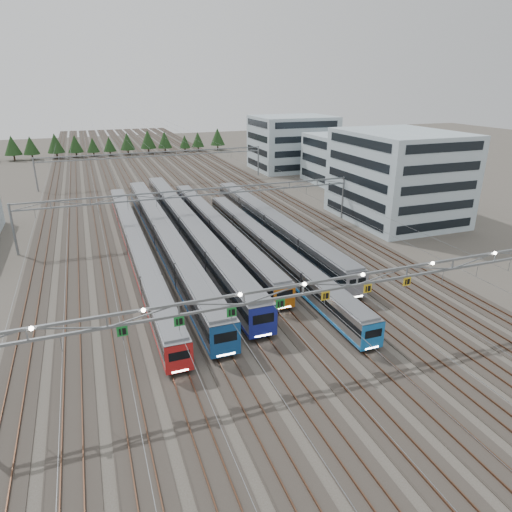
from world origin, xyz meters
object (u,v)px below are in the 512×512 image
object	(u,v)px
train_b	(164,236)
train_f	(272,224)
train_d	(218,229)
depot_bldg_south	(398,176)
train_e	(269,248)
gantry_near	(303,292)
train_c	(188,227)
depot_bldg_north	(292,143)
train_a	(136,244)
depot_bldg_mid	(339,159)
gantry_mid	(197,198)
gantry_far	(155,158)

from	to	relation	value
train_b	train_f	bearing A→B (deg)	-1.65
train_d	depot_bldg_south	bearing A→B (deg)	0.39
train_b	train_e	world-z (taller)	train_b
train_e	train_f	world-z (taller)	train_f
train_d	gantry_near	size ratio (longest dim) A/B	0.96
train_f	train_c	bearing A→B (deg)	166.47
train_d	depot_bldg_north	distance (m)	67.38
train_c	train_f	bearing A→B (deg)	-13.53
train_a	gantry_near	size ratio (longest dim) A/B	1.14
depot_bldg_mid	train_f	bearing A→B (deg)	-133.24
train_f	depot_bldg_north	bearing A→B (deg)	62.35
train_b	gantry_mid	xyz separation A→B (m)	(6.75, 5.23, 4.17)
gantry_mid	train_a	bearing A→B (deg)	-148.04
train_b	train_c	bearing A→B (deg)	31.25
gantry_near	gantry_mid	world-z (taller)	gantry_near
train_a	train_f	xyz separation A→B (m)	(22.50, 1.27, 0.29)
depot_bldg_south	gantry_near	bearing A→B (deg)	-135.61
gantry_mid	gantry_far	bearing A→B (deg)	90.00
train_d	gantry_mid	distance (m)	6.41
train_c	train_f	xyz separation A→B (m)	(13.50, -3.25, -0.05)
train_c	depot_bldg_south	world-z (taller)	depot_bldg_south
gantry_mid	gantry_far	distance (m)	45.00
train_b	gantry_mid	distance (m)	9.51
train_d	train_f	world-z (taller)	train_f
train_e	gantry_near	size ratio (longest dim) A/B	0.94
gantry_far	depot_bldg_mid	size ratio (longest dim) A/B	3.52
depot_bldg_north	train_d	bearing A→B (deg)	-125.14
depot_bldg_north	train_a	bearing A→B (deg)	-132.03
gantry_mid	train_e	bearing A→B (deg)	-66.35
train_b	depot_bldg_south	distance (m)	44.19
train_c	depot_bldg_north	world-z (taller)	depot_bldg_north
train_a	train_f	bearing A→B (deg)	3.22
train_f	gantry_near	bearing A→B (deg)	-108.20
train_f	train_d	bearing A→B (deg)	169.43
train_d	gantry_far	distance (m)	49.32
gantry_near	gantry_far	xyz separation A→B (m)	(0.05, 85.12, -0.70)
train_c	depot_bldg_mid	xyz separation A→B (m)	(46.33, 31.66, 3.76)
train_a	train_d	distance (m)	13.82
gantry_far	depot_bldg_north	distance (m)	41.33
depot_bldg_south	train_a	bearing A→B (deg)	-176.22
train_e	gantry_near	xyz separation A→B (m)	(-6.80, -24.71, 5.19)
train_f	depot_bldg_north	xyz separation A→B (m)	(29.65, 56.59, 5.37)
gantry_far	depot_bldg_mid	xyz separation A→B (m)	(44.08, -15.84, -0.38)
train_b	depot_bldg_north	xyz separation A→B (m)	(47.65, 56.07, 5.36)
train_c	depot_bldg_north	distance (m)	68.82
train_d	gantry_far	size ratio (longest dim) A/B	0.96
gantry_mid	gantry_far	world-z (taller)	same
depot_bldg_north	train_e	bearing A→B (deg)	-117.27
gantry_near	depot_bldg_mid	world-z (taller)	depot_bldg_mid
train_c	depot_bldg_south	size ratio (longest dim) A/B	3.06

